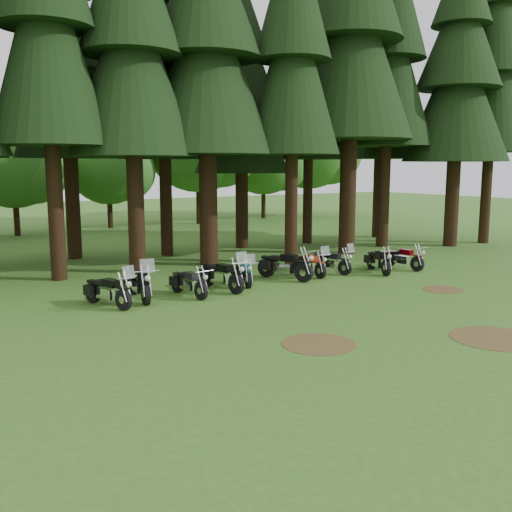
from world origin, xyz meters
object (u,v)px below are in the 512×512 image
object	(u,v)px
motorcycle_4	(243,273)
motorcycle_8	(378,262)
motorcycle_9	(403,259)
motorcycle_5	(284,266)
motorcycle_2	(189,284)
motorcycle_3	(221,276)
motorcycle_1	(139,284)
motorcycle_7	(331,262)
motorcycle_0	(108,292)
motorcycle_6	(310,265)

from	to	relation	value
motorcycle_4	motorcycle_8	size ratio (longest dim) A/B	0.97
motorcycle_8	motorcycle_9	world-z (taller)	motorcycle_8
motorcycle_8	motorcycle_9	xyz separation A→B (m)	(1.47, 0.07, -0.01)
motorcycle_9	motorcycle_5	bearing A→B (deg)	167.29
motorcycle_2	motorcycle_9	xyz separation A→B (m)	(9.79, -0.18, 0.01)
motorcycle_5	motorcycle_8	size ratio (longest dim) A/B	1.13
motorcycle_5	motorcycle_9	bearing A→B (deg)	-29.61
motorcycle_3	motorcycle_5	distance (m)	2.97
motorcycle_1	motorcycle_8	distance (m)	9.90
motorcycle_1	motorcycle_7	distance (m)	8.23
motorcycle_4	motorcycle_0	bearing A→B (deg)	-156.41
motorcycle_3	motorcycle_4	world-z (taller)	motorcycle_3
motorcycle_0	motorcycle_2	size ratio (longest dim) A/B	1.06
motorcycle_3	motorcycle_5	size ratio (longest dim) A/B	1.02
motorcycle_6	motorcycle_3	bearing A→B (deg)	-172.04
motorcycle_0	motorcycle_1	xyz separation A→B (m)	(1.15, 0.36, 0.04)
motorcycle_1	motorcycle_6	size ratio (longest dim) A/B	1.17
motorcycle_2	motorcycle_3	world-z (taller)	motorcycle_3
motorcycle_6	motorcycle_5	bearing A→B (deg)	-174.26
motorcycle_2	motorcycle_8	xyz separation A→B (m)	(8.33, -0.25, 0.02)
motorcycle_6	motorcycle_9	distance (m)	4.31
motorcycle_4	motorcycle_7	bearing A→B (deg)	17.89
motorcycle_3	motorcycle_9	distance (m)	8.46
motorcycle_1	motorcycle_5	world-z (taller)	motorcycle_1
motorcycle_5	motorcycle_9	xyz separation A→B (m)	(5.50, -0.79, -0.07)
motorcycle_7	motorcycle_9	bearing A→B (deg)	-27.04
motorcycle_0	motorcycle_8	distance (m)	11.03
motorcycle_8	motorcycle_3	bearing A→B (deg)	-162.28
motorcycle_3	motorcycle_8	distance (m)	6.99
motorcycle_3	motorcycle_0	bearing A→B (deg)	173.21
motorcycle_4	motorcycle_5	world-z (taller)	motorcycle_4
motorcycle_0	motorcycle_6	world-z (taller)	motorcycle_0
motorcycle_4	motorcycle_9	bearing A→B (deg)	10.37
motorcycle_0	motorcycle_3	bearing A→B (deg)	-16.65
motorcycle_4	motorcycle_9	xyz separation A→B (m)	(7.30, -0.83, 0.01)
motorcycle_5	motorcycle_9	size ratio (longest dim) A/B	1.11
motorcycle_5	motorcycle_2	bearing A→B (deg)	166.61
motorcycle_6	motorcycle_1	bearing A→B (deg)	-176.30
motorcycle_6	motorcycle_8	size ratio (longest dim) A/B	1.00
motorcycle_1	motorcycle_9	size ratio (longest dim) A/B	1.14
motorcycle_1	motorcycle_8	world-z (taller)	motorcycle_1
motorcycle_7	motorcycle_1	bearing A→B (deg)	171.38
motorcycle_7	motorcycle_2	bearing A→B (deg)	175.27
motorcycle_0	motorcycle_1	bearing A→B (deg)	-1.58
motorcycle_3	motorcycle_4	bearing A→B (deg)	11.54
motorcycle_8	motorcycle_4	bearing A→B (deg)	-167.27
motorcycle_3	motorcycle_4	distance (m)	1.23
motorcycle_3	motorcycle_5	xyz separation A→B (m)	(2.95, 0.40, 0.01)
motorcycle_1	motorcycle_0	bearing A→B (deg)	-155.08
motorcycle_2	motorcycle_5	world-z (taller)	motorcycle_5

